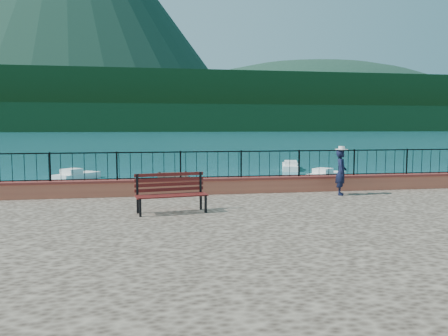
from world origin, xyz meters
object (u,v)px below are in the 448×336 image
object	(u,v)px
person	(341,172)
boat_2	(326,173)
park_bench	(171,201)
boat_0	(149,190)
boat_5	(290,165)
boat_3	(77,173)

from	to	relation	value
person	boat_2	distance (m)	15.04
park_bench	boat_0	xyz separation A→B (m)	(-0.59, 10.27, -1.13)
person	boat_5	xyz separation A→B (m)	(5.12, 20.84, -1.61)
boat_0	boat_3	size ratio (longest dim) A/B	1.20
boat_0	boat_5	world-z (taller)	same
boat_5	boat_3	bearing A→B (deg)	120.97
boat_0	boat_5	xyz separation A→B (m)	(11.83, 12.77, 0.00)
boat_3	person	bearing A→B (deg)	-109.80
person	boat_3	size ratio (longest dim) A/B	0.49
boat_0	boat_3	bearing A→B (deg)	104.60
boat_3	boat_2	bearing A→B (deg)	-63.69
person	boat_2	world-z (taller)	person
person	boat_3	world-z (taller)	person
boat_5	boat_0	bearing A→B (deg)	154.11
boat_0	boat_5	distance (m)	17.40
park_bench	boat_0	distance (m)	10.35
park_bench	boat_2	bearing A→B (deg)	45.59
boat_5	person	bearing A→B (deg)	-176.88
boat_5	boat_2	bearing A→B (deg)	-160.68
boat_2	boat_3	xyz separation A→B (m)	(-16.99, 2.72, 0.00)
person	boat_5	bearing A→B (deg)	10.06
park_bench	person	world-z (taller)	person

